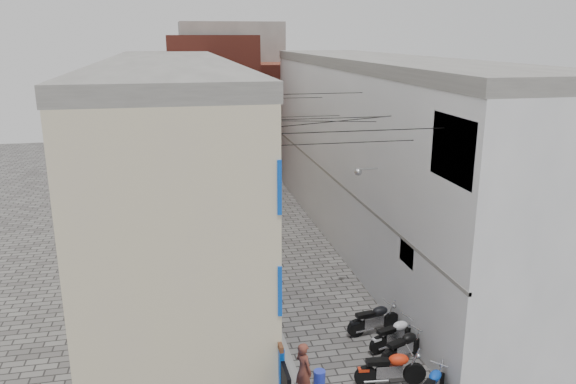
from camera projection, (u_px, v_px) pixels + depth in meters
plinth at (239, 248)px, 26.96m from camera, size 0.90×26.00×0.25m
building_left at (172, 162)px, 25.17m from camera, size 5.10×27.00×9.00m
building_right at (382, 152)px, 27.16m from camera, size 5.94×26.00×9.00m
building_far_brick_left at (213, 108)px, 39.81m from camera, size 6.00×6.00×10.00m
building_far_brick_right at (277, 116)px, 42.94m from camera, size 5.00×6.00×8.00m
building_far_concrete at (232, 92)px, 45.72m from camera, size 8.00×5.00×11.00m
far_shopfront at (247, 168)px, 38.58m from camera, size 2.00×0.30×2.40m
overhead_wires at (309, 116)px, 20.43m from camera, size 5.80×13.02×1.32m
motorcycle_d at (391, 367)px, 16.40m from camera, size 2.20×0.88×1.24m
motorcycle_e at (404, 345)px, 17.66m from camera, size 2.01×1.29×1.11m
motorcycle_f at (395, 333)px, 18.37m from camera, size 2.06×1.17×1.14m
motorcycle_g at (374, 318)px, 19.33m from camera, size 2.11×0.98×1.17m
person_a at (304, 370)px, 15.46m from camera, size 0.61×0.71×1.64m
person_b at (268, 288)px, 20.45m from camera, size 0.75×0.90×1.70m
water_jug_far at (319, 379)px, 16.40m from camera, size 0.43×0.43×0.54m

